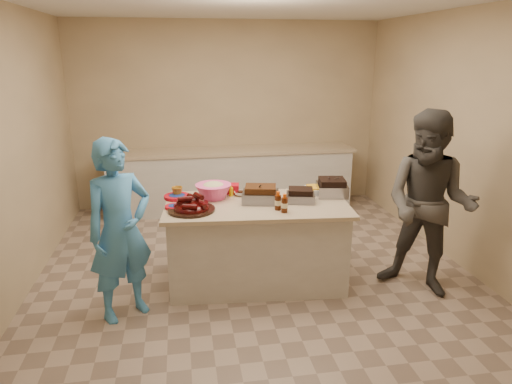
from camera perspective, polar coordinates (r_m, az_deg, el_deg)
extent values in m
cube|color=#47230F|center=(4.47, 0.57, -1.27)|extent=(0.40, 0.33, 0.11)
cube|color=black|center=(4.51, 5.56, -1.20)|extent=(0.32, 0.29, 0.08)
cube|color=gray|center=(4.75, 9.42, -0.41)|extent=(0.35, 0.35, 0.12)
cylinder|color=silver|center=(4.80, 1.10, 0.00)|extent=(0.30, 0.30, 0.05)
cube|color=gold|center=(4.81, 8.10, -0.11)|extent=(0.30, 0.22, 0.08)
cylinder|color=#3D1707|center=(4.20, 3.56, -2.55)|extent=(0.06, 0.06, 0.17)
cylinder|color=#3D1707|center=(4.26, 2.75, -2.23)|extent=(0.06, 0.06, 0.18)
cylinder|color=#DDB203|center=(4.67, -3.12, -0.50)|extent=(0.05, 0.05, 0.12)
imported|color=silver|center=(4.68, -1.91, -0.44)|extent=(0.14, 0.05, 0.14)
cylinder|color=#A70816|center=(4.66, -9.84, -0.76)|extent=(0.28, 0.28, 0.03)
cylinder|color=#A70816|center=(4.37, -10.18, -1.99)|extent=(0.19, 0.19, 0.02)
imported|color=#AF721B|center=(4.71, -9.79, -0.58)|extent=(0.12, 0.11, 0.11)
cube|color=#A70816|center=(4.78, -3.26, -0.10)|extent=(0.20, 0.16, 0.09)
imported|color=#428FD2|center=(4.39, -15.73, -14.38)|extent=(1.34, 1.66, 0.38)
imported|color=#4A4742|center=(4.89, 19.72, -11.38)|extent=(1.83, 1.88, 0.67)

